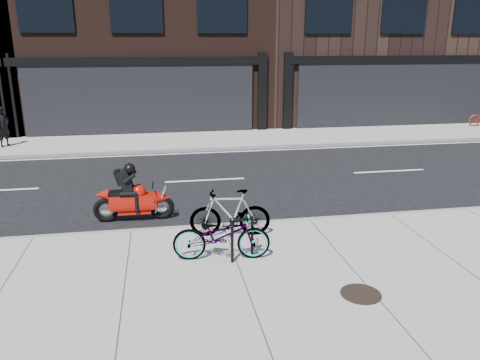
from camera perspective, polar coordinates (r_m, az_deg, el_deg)
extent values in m
plane|color=black|center=(12.36, -3.34, -2.64)|extent=(120.00, 120.00, 0.00)
cube|color=gray|center=(7.82, 1.06, -14.11)|extent=(60.00, 6.00, 0.13)
cube|color=gray|center=(19.80, -5.97, 4.81)|extent=(60.00, 3.50, 0.13)
cube|color=black|center=(28.53, 14.38, 20.45)|extent=(12.00, 10.00, 12.50)
cylinder|color=black|center=(8.61, -0.96, -7.61)|extent=(0.06, 0.06, 0.80)
cylinder|color=black|center=(8.83, 1.49, -6.99)|extent=(0.06, 0.06, 0.80)
cylinder|color=black|center=(8.57, 0.29, -4.85)|extent=(0.43, 0.22, 0.06)
imported|color=gray|center=(8.73, -2.27, -6.72)|extent=(1.87, 0.83, 0.95)
imported|color=gray|center=(9.73, -1.23, -4.04)|extent=(1.72, 0.66, 1.01)
torus|color=black|center=(11.23, -9.52, -3.29)|extent=(0.60, 0.14, 0.59)
torus|color=black|center=(11.33, -15.99, -3.54)|extent=(0.60, 0.14, 0.59)
cube|color=#9E1007|center=(11.21, -12.87, -2.56)|extent=(1.08, 0.36, 0.34)
cone|color=#9E1007|center=(11.16, -9.39, -2.15)|extent=(0.41, 0.40, 0.40)
sphere|color=#9E1007|center=(11.12, -12.26, -1.39)|extent=(0.36, 0.36, 0.36)
cube|color=black|center=(11.16, -14.32, -1.57)|extent=(0.50, 0.26, 0.11)
cylinder|color=silver|center=(11.47, -15.22, -3.33)|extent=(0.50, 0.09, 0.08)
cube|color=black|center=(11.06, -13.78, -0.04)|extent=(0.36, 0.33, 0.53)
cube|color=black|center=(11.06, -14.55, 0.29)|extent=(0.21, 0.27, 0.36)
sphere|color=black|center=(10.98, -13.32, 1.34)|extent=(0.26, 0.26, 0.26)
imported|color=black|center=(20.30, -26.91, 5.83)|extent=(0.61, 0.68, 1.56)
cylinder|color=black|center=(8.01, 14.51, -13.30)|extent=(0.79, 0.79, 0.02)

